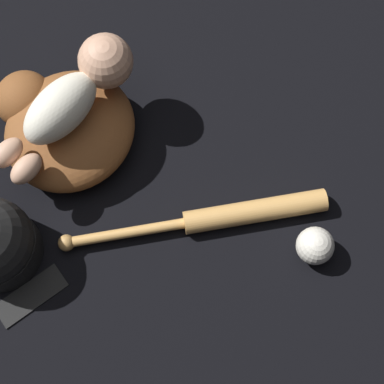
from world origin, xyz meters
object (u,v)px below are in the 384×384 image
baseball_bat (229,216)px  baby_figure (76,93)px  baseball_glove (62,125)px  baseball (315,246)px

baseball_bat → baby_figure: bearing=88.0°
baseball_glove → baseball: bearing=-83.6°
baseball_bat → baseball: bearing=-78.7°
baseball_glove → baseball_bat: bearing=-85.9°
baby_figure → baseball_glove: bearing=147.4°
baseball_glove → baseball: baseball_glove is taller
baseball_bat → baseball: 0.18m
baseball_bat → baseball: (0.04, -0.18, 0.01)m
baseball_glove → baseball: (0.06, -0.58, -0.01)m
baseball_bat → baseball_glove: bearing=94.1°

